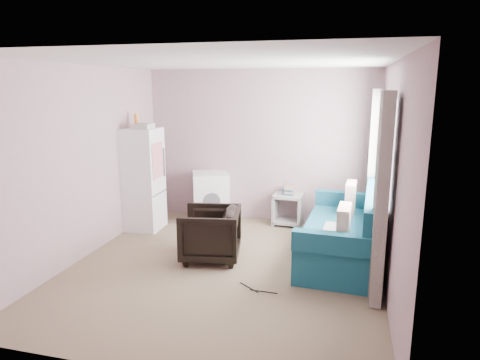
# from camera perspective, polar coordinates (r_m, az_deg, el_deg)

# --- Properties ---
(room) EXTENTS (3.84, 4.24, 2.54)m
(room) POSITION_cam_1_polar(r_m,az_deg,el_deg) (5.11, -1.98, 1.40)
(room) COLOR #7C6851
(room) RESTS_ON ground
(armchair) EXTENTS (0.81, 0.84, 0.76)m
(armchair) POSITION_cam_1_polar(r_m,az_deg,el_deg) (5.62, -4.00, -6.84)
(armchair) COLOR black
(armchair) RESTS_ON ground
(fridge) EXTENTS (0.57, 0.56, 1.82)m
(fridge) POSITION_cam_1_polar(r_m,az_deg,el_deg) (6.85, -12.85, 0.18)
(fridge) COLOR white
(fridge) RESTS_ON ground
(washing_machine) EXTENTS (0.75, 0.75, 0.82)m
(washing_machine) POSITION_cam_1_polar(r_m,az_deg,el_deg) (7.19, -3.92, -2.10)
(washing_machine) COLOR white
(washing_machine) RESTS_ON ground
(side_table) EXTENTS (0.48, 0.48, 0.63)m
(side_table) POSITION_cam_1_polar(r_m,az_deg,el_deg) (7.05, 6.47, -3.55)
(side_table) COLOR #9A9796
(side_table) RESTS_ON ground
(sofa) EXTENTS (1.06, 2.15, 0.94)m
(sofa) POSITION_cam_1_polar(r_m,az_deg,el_deg) (5.78, 14.06, -7.00)
(sofa) COLOR #1A6078
(sofa) RESTS_ON ground
(window_dressing) EXTENTS (0.17, 2.62, 2.18)m
(window_dressing) POSITION_cam_1_polar(r_m,az_deg,el_deg) (5.62, 17.65, 0.33)
(window_dressing) COLOR white
(window_dressing) RESTS_ON ground
(floor_cables) EXTENTS (0.46, 0.20, 0.01)m
(floor_cables) POSITION_cam_1_polar(r_m,az_deg,el_deg) (4.93, 2.19, -14.38)
(floor_cables) COLOR black
(floor_cables) RESTS_ON ground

